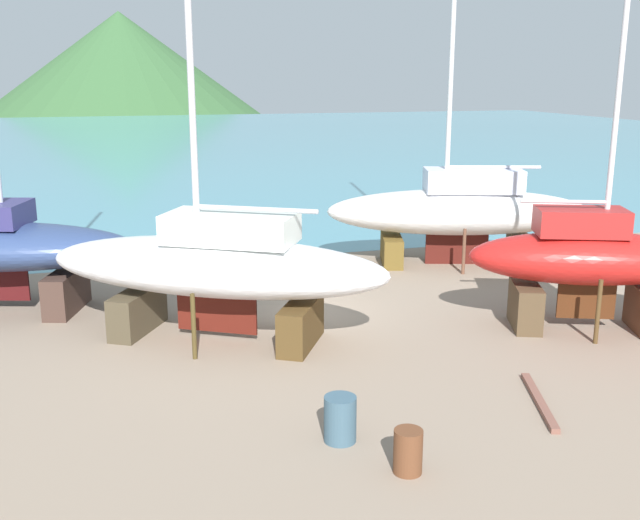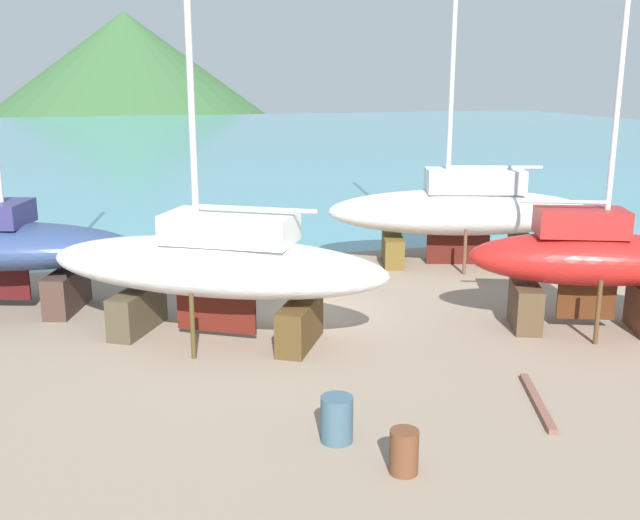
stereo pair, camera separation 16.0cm
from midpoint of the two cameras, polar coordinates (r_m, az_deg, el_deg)
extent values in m
plane|color=gray|center=(18.85, 1.72, -7.25)|extent=(41.45, 41.45, 0.00)
cube|color=teal|center=(79.69, -11.81, 8.93)|extent=(146.58, 104.20, 0.01)
cone|color=#345C32|center=(170.89, -14.52, 11.43)|extent=(110.40, 110.40, 39.96)
cube|color=#4D3A26|center=(21.32, 15.81, -3.47)|extent=(1.25, 1.83, 1.24)
cylinder|color=#49381D|center=(22.69, 19.39, -2.02)|extent=(0.12, 0.12, 1.74)
cylinder|color=#4E361C|center=(20.54, 20.91, -3.82)|extent=(0.12, 0.12, 1.74)
ellipsoid|color=red|center=(21.32, 20.38, 0.10)|extent=(6.86, 4.29, 1.43)
cube|color=#46230F|center=(21.63, 20.10, -3.03)|extent=(1.50, 0.63, 1.00)
cube|color=#AB2221|center=(21.03, 19.75, 2.77)|extent=(2.65, 2.02, 0.72)
cylinder|color=silver|center=(20.85, 22.44, 13.20)|extent=(0.15, 0.15, 8.47)
cylinder|color=#B8B7BD|center=(20.81, 18.57, 4.28)|extent=(2.18, 0.91, 0.11)
cube|color=#432F27|center=(23.26, -18.80, -2.26)|extent=(1.34, 2.38, 1.21)
cylinder|color=#522F26|center=(25.39, -22.15, -0.64)|extent=(0.12, 0.12, 1.69)
cube|color=#483D2B|center=(20.87, -13.73, -3.82)|extent=(1.71, 2.28, 1.16)
cube|color=#4C371A|center=(19.20, -1.33, -4.99)|extent=(1.71, 2.28, 1.16)
cylinder|color=#483A1C|center=(18.51, -9.59, -5.08)|extent=(0.12, 0.12, 1.69)
cylinder|color=#483419|center=(21.20, -6.28, -2.46)|extent=(0.12, 0.12, 1.69)
ellipsoid|color=white|center=(19.52, -7.93, -0.48)|extent=(9.44, 7.03, 1.51)
cube|color=#501710|center=(19.88, -7.80, -4.05)|extent=(1.97, 1.18, 1.05)
cube|color=white|center=(19.11, -6.75, 2.49)|extent=(3.73, 3.11, 0.75)
cylinder|color=#B6B7BD|center=(18.78, -4.80, 3.96)|extent=(2.88, 1.72, 0.12)
cube|color=brown|center=(27.57, 5.82, 0.77)|extent=(1.27, 2.22, 1.05)
cube|color=brown|center=(28.39, 15.58, 0.71)|extent=(1.27, 2.22, 1.05)
cylinder|color=brown|center=(26.42, 11.32, 0.63)|extent=(0.12, 0.12, 1.64)
cylinder|color=brown|center=(29.21, 10.33, 1.96)|extent=(0.12, 0.12, 1.64)
ellipsoid|color=silver|center=(27.58, 10.91, 3.66)|extent=(10.02, 5.27, 1.67)
cube|color=#461510|center=(27.87, 10.77, 0.80)|extent=(2.25, 0.74, 1.17)
cube|color=silver|center=(27.49, 12.02, 6.03)|extent=(3.79, 2.50, 0.83)
cylinder|color=silver|center=(27.57, 13.56, 6.99)|extent=(3.28, 1.08, 0.12)
cylinder|color=brown|center=(13.54, 6.86, -14.50)|extent=(0.72, 0.72, 0.82)
cylinder|color=#3A5667|center=(14.47, 1.64, -12.20)|extent=(0.80, 0.80, 0.91)
cylinder|color=brown|center=(29.34, 22.01, 0.23)|extent=(1.01, 1.02, 0.67)
cube|color=brown|center=(16.78, 16.73, -10.47)|extent=(1.08, 2.71, 0.12)
camera|label=1|loc=(0.08, -89.79, 0.05)|focal=41.37mm
camera|label=2|loc=(0.08, 90.21, -0.05)|focal=41.37mm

